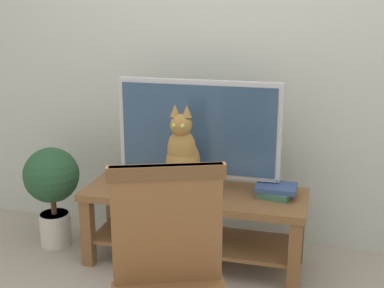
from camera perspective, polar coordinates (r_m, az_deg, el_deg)
back_wall at (r=3.37m, az=3.79°, el=12.41°), size 7.00×0.12×2.80m
tv_stand at (r=3.14m, az=0.24°, el=-7.68°), size 1.36×0.48×0.48m
tv at (r=3.08m, az=0.72°, el=1.43°), size 1.01×0.20×0.67m
media_box at (r=3.01m, az=-0.99°, el=-5.15°), size 0.36×0.28×0.08m
cat at (r=2.93m, az=-1.06°, el=-1.16°), size 0.20×0.30×0.48m
wooden_chair at (r=2.05m, az=-2.53°, el=-14.74°), size 0.61×0.61×0.97m
book_stack at (r=3.04m, az=9.40°, el=-5.20°), size 0.24×0.20×0.07m
potted_plant at (r=3.47m, az=-15.50°, el=-4.41°), size 0.36×0.36×0.68m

